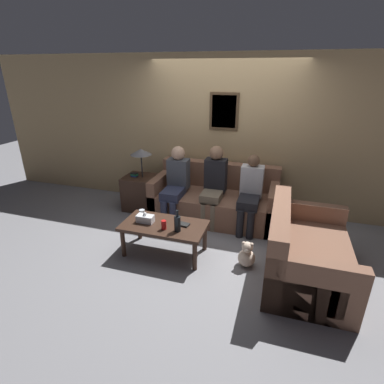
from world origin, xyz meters
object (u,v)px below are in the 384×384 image
at_px(person_right, 250,191).
at_px(teddy_bear, 247,255).
at_px(couch_side, 304,254).
at_px(wine_bottle, 177,223).
at_px(drinking_glass, 142,213).
at_px(coffee_table, 164,228).
at_px(person_left, 176,181).
at_px(person_middle, 214,182).
at_px(couch_main, 215,200).

xyz_separation_m(person_right, teddy_bear, (0.12, -1.04, -0.47)).
height_order(couch_side, wine_bottle, couch_side).
relative_size(couch_side, drinking_glass, 15.24).
height_order(coffee_table, person_left, person_left).
distance_m(couch_side, teddy_bear, 0.69).
height_order(coffee_table, drinking_glass, drinking_glass).
height_order(couch_side, drinking_glass, couch_side).
bearing_deg(person_middle, person_left, -174.09).
relative_size(couch_side, coffee_table, 1.35).
bearing_deg(wine_bottle, couch_main, 83.18).
bearing_deg(wine_bottle, couch_side, 5.67).
bearing_deg(couch_side, drinking_glass, 87.84).
bearing_deg(teddy_bear, person_middle, 123.01).
relative_size(couch_side, wine_bottle, 5.24).
bearing_deg(coffee_table, drinking_glass, 161.98).
xyz_separation_m(wine_bottle, person_right, (0.75, 1.19, 0.07)).
xyz_separation_m(person_middle, person_right, (0.58, -0.04, -0.06)).
xyz_separation_m(person_left, teddy_bear, (1.33, -1.02, -0.50)).
distance_m(couch_main, person_middle, 0.40).
relative_size(couch_side, person_middle, 1.22).
bearing_deg(couch_main, person_middle, -87.15).
bearing_deg(couch_main, wine_bottle, -96.82).
xyz_separation_m(drinking_glass, person_right, (1.37, 0.96, 0.13)).
bearing_deg(person_left, wine_bottle, -68.93).
relative_size(couch_main, teddy_bear, 5.85).
relative_size(person_left, person_middle, 0.97).
relative_size(wine_bottle, person_left, 0.24).
bearing_deg(wine_bottle, person_middle, 82.02).
bearing_deg(teddy_bear, wine_bottle, -170.06).
xyz_separation_m(wine_bottle, person_left, (-0.45, 1.17, 0.10)).
distance_m(person_middle, teddy_bear, 1.39).
bearing_deg(drinking_glass, couch_main, 55.96).
relative_size(couch_side, person_left, 1.26).
height_order(person_left, person_right, person_left).
height_order(person_left, person_middle, person_middle).
relative_size(drinking_glass, person_middle, 0.08).
distance_m(couch_side, person_left, 2.27).
xyz_separation_m(couch_main, drinking_glass, (-0.78, -1.15, 0.19)).
relative_size(couch_main, person_left, 1.69).
relative_size(person_right, teddy_bear, 3.33).
bearing_deg(teddy_bear, person_right, 96.61).
bearing_deg(person_middle, person_right, -3.89).
height_order(couch_main, wine_bottle, couch_main).
xyz_separation_m(person_left, person_right, (1.21, 0.03, -0.03)).
height_order(coffee_table, person_middle, person_middle).
bearing_deg(couch_main, couch_side, -41.76).
relative_size(wine_bottle, teddy_bear, 0.84).
height_order(couch_main, person_middle, person_middle).
xyz_separation_m(couch_side, person_left, (-1.99, 1.02, 0.35)).
xyz_separation_m(wine_bottle, teddy_bear, (0.88, 0.15, -0.40)).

